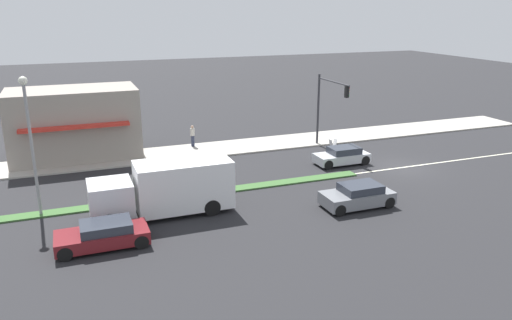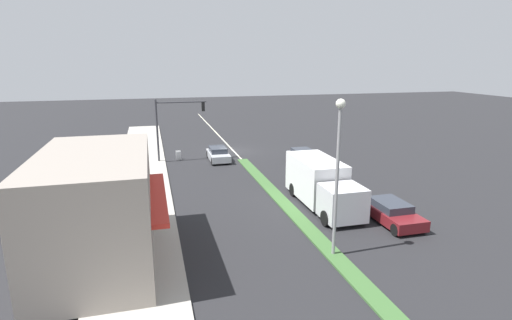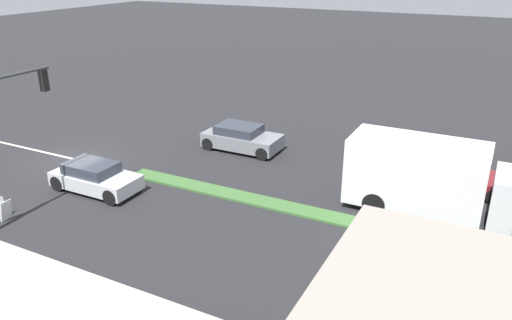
{
  "view_description": "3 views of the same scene",
  "coord_description": "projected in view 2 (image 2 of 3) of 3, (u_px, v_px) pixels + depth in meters",
  "views": [
    {
      "loc": [
        -27.31,
        21.43,
        10.78
      ],
      "look_at": [
        0.67,
        10.74,
        1.54
      ],
      "focal_mm": 35.0,
      "sensor_mm": 36.0,
      "label": 1
    },
    {
      "loc": [
        8.05,
        39.31,
        9.1
      ],
      "look_at": [
        0.5,
        10.89,
        1.71
      ],
      "focal_mm": 28.0,
      "sensor_mm": 36.0,
      "label": 2
    },
    {
      "loc": [
        16.37,
        18.57,
        9.29
      ],
      "look_at": [
        -1.11,
        9.63,
        1.33
      ],
      "focal_mm": 35.0,
      "sensor_mm": 36.0,
      "label": 3
    }
  ],
  "objects": [
    {
      "name": "sedan_maroon",
      "position": [
        391.0,
        212.0,
        22.91
      ],
      "size": [
        1.91,
        4.21,
        1.22
      ],
      "color": "maroon",
      "rests_on": "ground"
    },
    {
      "name": "warning_aframe_sign",
      "position": [
        179.0,
        155.0,
        37.33
      ],
      "size": [
        0.45,
        0.53,
        0.84
      ],
      "color": "silver",
      "rests_on": "ground"
    },
    {
      "name": "suv_grey",
      "position": [
        304.0,
        157.0,
        35.77
      ],
      "size": [
        1.9,
        4.0,
        1.31
      ],
      "color": "slate",
      "rests_on": "ground"
    },
    {
      "name": "building_corner_store",
      "position": [
        97.0,
        208.0,
        17.96
      ],
      "size": [
        5.42,
        9.0,
        5.02
      ],
      "color": "gray",
      "rests_on": "sidewalk_right"
    },
    {
      "name": "sidewalk_right",
      "position": [
        140.0,
        233.0,
        21.47
      ],
      "size": [
        4.0,
        73.0,
        0.12
      ],
      "primitive_type": "cube",
      "color": "#A8A399",
      "rests_on": "ground"
    },
    {
      "name": "ground_plane",
      "position": [
        294.0,
        214.0,
        24.2
      ],
      "size": [
        160.0,
        160.0,
        0.0
      ],
      "primitive_type": "plane",
      "color": "#232326"
    },
    {
      "name": "lane_marking_center",
      "position": [
        234.0,
        151.0,
        41.07
      ],
      "size": [
        0.16,
        60.0,
        0.01
      ],
      "primitive_type": "cube",
      "color": "beige",
      "rests_on": "ground"
    },
    {
      "name": "sedan_silver",
      "position": [
        218.0,
        154.0,
        36.99
      ],
      "size": [
        1.74,
        3.85,
        1.25
      ],
      "color": "#B7BABF",
      "rests_on": "ground"
    },
    {
      "name": "street_lamp",
      "position": [
        338.0,
        159.0,
        17.96
      ],
      "size": [
        0.44,
        0.44,
        7.37
      ],
      "color": "gray",
      "rests_on": "median_strip"
    },
    {
      "name": "median_strip",
      "position": [
        373.0,
        296.0,
        15.75
      ],
      "size": [
        0.9,
        46.0,
        0.1
      ],
      "primitive_type": "cube",
      "color": "#3D6633",
      "rests_on": "ground"
    },
    {
      "name": "traffic_signal_main",
      "position": [
        173.0,
        119.0,
        35.97
      ],
      "size": [
        4.59,
        0.34,
        5.6
      ],
      "color": "#333338",
      "rests_on": "sidewalk_right"
    },
    {
      "name": "delivery_truck",
      "position": [
        321.0,
        183.0,
        25.39
      ],
      "size": [
        2.44,
        7.5,
        2.87
      ],
      "color": "silver",
      "rests_on": "ground"
    },
    {
      "name": "pedestrian",
      "position": [
        121.0,
        185.0,
        26.59
      ],
      "size": [
        0.34,
        0.34,
        1.69
      ],
      "color": "#282D42",
      "rests_on": "sidewalk_right"
    }
  ]
}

